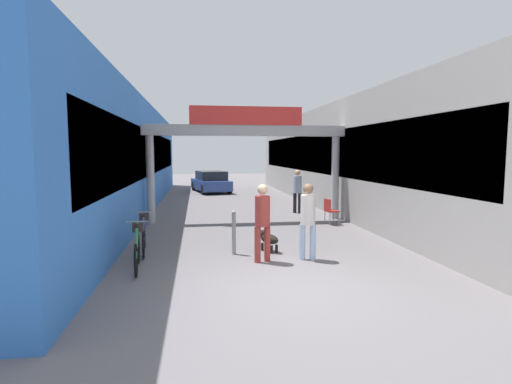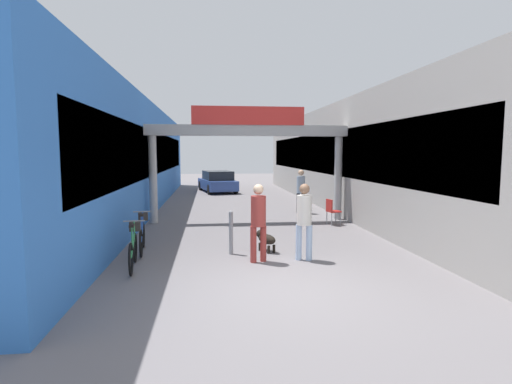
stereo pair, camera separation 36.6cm
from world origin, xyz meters
name	(u,v)px [view 2 (the right image)]	position (x,y,z in m)	size (l,w,h in m)	color
ground_plane	(286,288)	(0.00, 0.00, 0.00)	(80.00, 80.00, 0.00)	slate
storefront_left	(124,158)	(-5.09, 11.00, 2.23)	(3.00, 26.00, 4.46)	blue
storefront_right	(349,158)	(5.09, 11.00, 2.23)	(3.00, 26.00, 4.46)	#9E9993
arcade_sign_gateway	(248,141)	(0.00, 7.25, 2.90)	(7.40, 0.47, 4.08)	#B2B2B2
pedestrian_with_dog	(304,216)	(0.77, 1.82, 1.02)	(0.43, 0.43, 1.77)	#A5BFE0
pedestrian_companion	(258,217)	(-0.29, 1.79, 1.02)	(0.41, 0.41, 1.77)	#99332D
pedestrian_carrying_crate	(301,188)	(2.31, 8.85, 1.03)	(0.48, 0.48, 1.78)	black
dog_on_leash	(266,239)	(0.01, 2.75, 0.32)	(0.54, 0.72, 0.51)	black
bicycle_green_nearest	(133,247)	(-3.02, 1.69, 0.44)	(0.46, 1.69, 0.98)	black
bicycle_blue_second	(142,234)	(-3.07, 3.12, 0.44)	(0.46, 1.69, 0.98)	black
bollard_post_metal	(231,232)	(-0.87, 2.56, 0.55)	(0.10, 0.10, 1.07)	gray
cafe_chair_red_nearer	(332,209)	(2.76, 6.10, 0.54)	(0.47, 0.47, 0.89)	gray
parked_car_blue	(217,182)	(-0.90, 18.17, 0.64)	(2.51, 4.27, 1.33)	#2D478C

